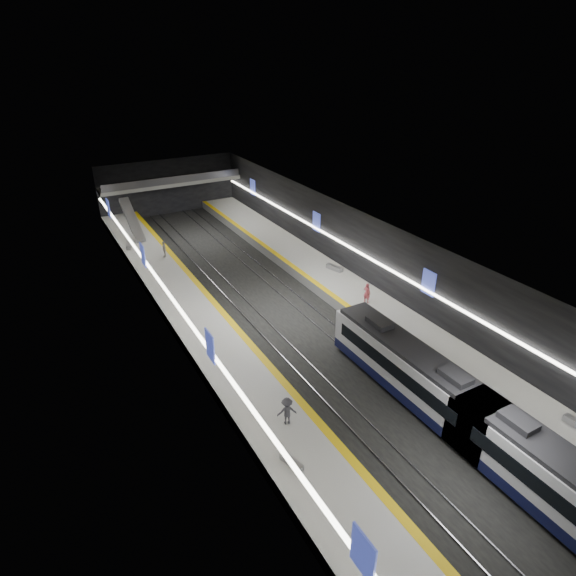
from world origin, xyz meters
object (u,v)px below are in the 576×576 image
train (479,422)px  escalator (132,220)px  passenger_left_a (164,249)px  bench_left_near (292,462)px  bench_right_far (334,268)px  bench_left_far (129,245)px  passenger_left_b (287,411)px  passenger_right_a (367,293)px

train → escalator: (-10.00, 46.46, 0.70)m
train → passenger_left_a: 38.26m
bench_left_near → bench_right_far: (17.29, 21.13, 0.05)m
train → bench_left_far: 43.71m
train → escalator: escalator is taller
bench_left_near → passenger_left_b: (1.44, 3.14, 0.78)m
passenger_right_a → passenger_left_a: 24.07m
escalator → bench_left_near: 42.86m
escalator → passenger_left_a: size_ratio=4.37×
passenger_left_b → train: bearing=161.6°
train → bench_right_far: size_ratio=13.60×
escalator → bench_left_far: escalator is taller
passenger_left_a → bench_left_far: bearing=-132.2°
bench_right_far → passenger_right_a: size_ratio=1.02×
train → escalator: bearing=102.1°
passenger_left_a → passenger_left_b: (-0.96, -30.48, 0.06)m
passenger_right_a → passenger_left_a: bearing=11.8°
passenger_left_b → passenger_right_a: bearing=-127.1°
escalator → passenger_right_a: 32.72m
escalator → bench_left_near: (-1.06, -42.82, -1.70)m
train → passenger_right_a: train is taller
escalator → passenger_left_a: escalator is taller
passenger_left_a → train: bearing=29.6°
bench_left_near → bench_right_far: bench_right_far is taller
escalator → passenger_right_a: size_ratio=4.09×
bench_right_far → passenger_right_a: 7.68m
bench_right_far → passenger_left_a: 19.45m
escalator → bench_left_far: size_ratio=4.26×
bench_right_far → passenger_right_a: (-1.47, -7.50, 0.73)m
train → passenger_left_b: size_ratio=13.88×
passenger_right_a → passenger_left_b: size_ratio=1.00×
bench_right_far → bench_left_far: bearing=120.0°
passenger_right_a → train: bearing=142.5°
passenger_right_a → passenger_left_b: (-14.38, -10.49, -0.00)m
bench_left_far → bench_right_far: bearing=-28.3°
bench_left_near → passenger_right_a: (15.82, 13.63, 0.78)m
bench_right_far → passenger_left_a: bearing=124.2°
train → bench_right_far: bearing=75.9°
escalator → passenger_right_a: escalator is taller
bench_left_near → passenger_left_a: 33.71m
bench_left_far → passenger_left_b: (2.00, -35.33, 0.75)m
bench_left_far → train: bearing=-58.7°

